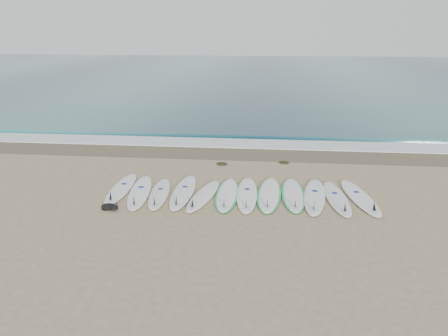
# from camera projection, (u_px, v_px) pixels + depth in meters

# --- Properties ---
(ground) EXTENTS (120.00, 120.00, 0.00)m
(ground) POSITION_uv_depth(u_px,v_px,m) (237.00, 196.00, 11.91)
(ground) COLOR #9D8966
(ocean) EXTENTS (120.00, 55.00, 0.03)m
(ocean) POSITION_uv_depth(u_px,v_px,m) (261.00, 74.00, 42.66)
(ocean) COLOR #245D64
(ocean) RESTS_ON ground
(wet_sand_band) EXTENTS (120.00, 1.80, 0.01)m
(wet_sand_band) POSITION_uv_depth(u_px,v_px,m) (245.00, 154.00, 15.79)
(wet_sand_band) COLOR brown
(wet_sand_band) RESTS_ON ground
(foam_band) EXTENTS (120.00, 1.40, 0.04)m
(foam_band) POSITION_uv_depth(u_px,v_px,m) (247.00, 144.00, 17.11)
(foam_band) COLOR silver
(foam_band) RESTS_ON ground
(wave_crest) EXTENTS (120.00, 1.00, 0.10)m
(wave_crest) POSITION_uv_depth(u_px,v_px,m) (249.00, 134.00, 18.52)
(wave_crest) COLOR #245D64
(wave_crest) RESTS_ON ground
(surfboard_0) EXTENTS (0.64, 2.62, 0.33)m
(surfboard_0) POSITION_uv_depth(u_px,v_px,m) (121.00, 189.00, 12.24)
(surfboard_0) COLOR white
(surfboard_0) RESTS_ON ground
(surfboard_1) EXTENTS (0.94, 2.74, 0.34)m
(surfboard_1) POSITION_uv_depth(u_px,v_px,m) (139.00, 192.00, 11.97)
(surfboard_1) COLOR white
(surfboard_1) RESTS_ON ground
(surfboard_2) EXTENTS (0.76, 2.46, 0.31)m
(surfboard_2) POSITION_uv_depth(u_px,v_px,m) (159.00, 194.00, 11.89)
(surfboard_2) COLOR silver
(surfboard_2) RESTS_ON ground
(surfboard_3) EXTENTS (0.61, 2.76, 0.35)m
(surfboard_3) POSITION_uv_depth(u_px,v_px,m) (183.00, 192.00, 11.98)
(surfboard_3) COLOR white
(surfboard_3) RESTS_ON ground
(surfboard_4) EXTENTS (0.91, 2.49, 0.31)m
(surfboard_4) POSITION_uv_depth(u_px,v_px,m) (203.00, 196.00, 11.73)
(surfboard_4) COLOR white
(surfboard_4) RESTS_ON ground
(surfboard_5) EXTENTS (0.64, 2.56, 0.32)m
(surfboard_5) POSITION_uv_depth(u_px,v_px,m) (227.00, 194.00, 11.85)
(surfboard_5) COLOR white
(surfboard_5) RESTS_ON ground
(surfboard_6) EXTENTS (0.64, 2.71, 0.34)m
(surfboard_6) POSITION_uv_depth(u_px,v_px,m) (247.00, 195.00, 11.81)
(surfboard_6) COLOR white
(surfboard_6) RESTS_ON ground
(surfboard_7) EXTENTS (0.77, 2.72, 0.34)m
(surfboard_7) POSITION_uv_depth(u_px,v_px,m) (269.00, 194.00, 11.86)
(surfboard_7) COLOR white
(surfboard_7) RESTS_ON ground
(surfboard_8) EXTENTS (0.64, 2.59, 0.33)m
(surfboard_8) POSITION_uv_depth(u_px,v_px,m) (293.00, 195.00, 11.84)
(surfboard_8) COLOR white
(surfboard_8) RESTS_ON ground
(surfboard_9) EXTENTS (0.87, 2.79, 0.35)m
(surfboard_9) POSITION_uv_depth(u_px,v_px,m) (314.00, 197.00, 11.67)
(surfboard_9) COLOR white
(surfboard_9) RESTS_ON ground
(surfboard_10) EXTENTS (0.71, 2.60, 0.33)m
(surfboard_10) POSITION_uv_depth(u_px,v_px,m) (337.00, 199.00, 11.55)
(surfboard_10) COLOR silver
(surfboard_10) RESTS_ON ground
(surfboard_11) EXTENTS (0.97, 2.75, 0.35)m
(surfboard_11) POSITION_uv_depth(u_px,v_px,m) (361.00, 198.00, 11.60)
(surfboard_11) COLOR white
(surfboard_11) RESTS_ON ground
(seaweed_near) EXTENTS (0.36, 0.28, 0.07)m
(seaweed_near) POSITION_uv_depth(u_px,v_px,m) (222.00, 164.00, 14.56)
(seaweed_near) COLOR black
(seaweed_near) RESTS_ON ground
(seaweed_far) EXTENTS (0.34, 0.26, 0.07)m
(seaweed_far) POSITION_uv_depth(u_px,v_px,m) (284.00, 162.00, 14.71)
(seaweed_far) COLOR black
(seaweed_far) RESTS_ON ground
(leash_coil) EXTENTS (0.46, 0.36, 0.11)m
(leash_coil) POSITION_uv_depth(u_px,v_px,m) (109.00, 207.00, 11.02)
(leash_coil) COLOR black
(leash_coil) RESTS_ON ground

